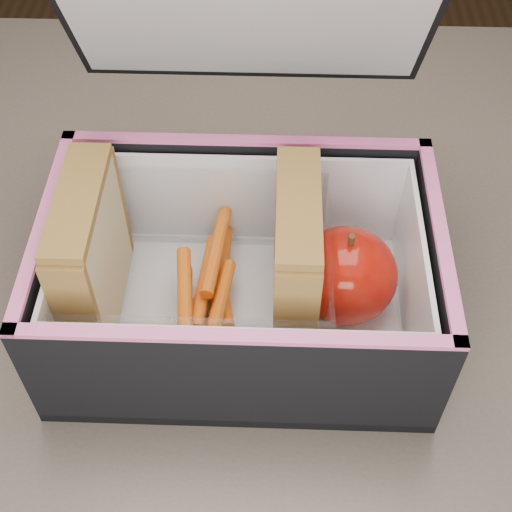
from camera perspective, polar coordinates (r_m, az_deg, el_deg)
The scene contains 8 objects.
kitchen_table at distance 0.64m, azimuth 1.19°, elevation -8.74°, with size 1.20×0.80×0.75m.
lunch_bag at distance 0.51m, azimuth -1.15°, elevation -0.83°, with size 0.27×0.27×0.26m.
plastic_tub at distance 0.52m, azimuth -4.91°, elevation -1.54°, with size 0.19×0.14×0.08m, color white, non-canonical shape.
sandwich_left at distance 0.51m, azimuth -13.04°, elevation 0.15°, with size 0.03×0.10×0.11m.
sandwich_right at distance 0.50m, azimuth 3.16°, elevation -0.25°, with size 0.03×0.10×0.12m.
carrot_sticks at distance 0.53m, azimuth -4.07°, elevation -2.82°, with size 0.05×0.14×0.03m.
paper_napkin at distance 0.55m, azimuth 7.22°, elevation -3.81°, with size 0.07×0.08×0.01m, color white.
red_apple at distance 0.51m, azimuth 7.20°, elevation -1.55°, with size 0.09×0.09×0.08m.
Camera 1 is at (-0.00, -0.33, 1.20)m, focal length 50.00 mm.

